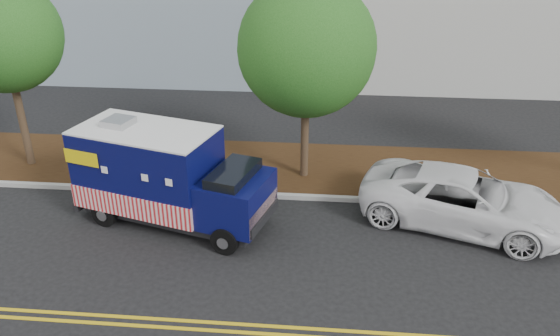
{
  "coord_description": "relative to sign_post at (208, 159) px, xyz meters",
  "views": [
    {
      "loc": [
        2.57,
        -13.77,
        8.57
      ],
      "look_at": [
        1.27,
        0.6,
        1.47
      ],
      "focal_mm": 35.0,
      "sensor_mm": 36.0,
      "label": 1
    }
  ],
  "objects": [
    {
      "name": "food_truck",
      "position": [
        -0.92,
        -1.72,
        0.17
      ],
      "size": [
        6.06,
        3.57,
        3.02
      ],
      "rotation": [
        0.0,
        0.0,
        -0.28
      ],
      "color": "black",
      "rests_on": "ground"
    },
    {
      "name": "ground",
      "position": [
        1.09,
        -1.55,
        -1.2
      ],
      "size": [
        120.0,
        120.0,
        0.0
      ],
      "primitive_type": "plane",
      "color": "black",
      "rests_on": "ground"
    },
    {
      "name": "mulch_strip",
      "position": [
        1.09,
        1.95,
        -1.12
      ],
      "size": [
        120.0,
        4.0,
        0.15
      ],
      "primitive_type": "cube",
      "color": "black",
      "rests_on": "ground"
    },
    {
      "name": "tree_b",
      "position": [
        2.98,
        1.29,
        3.29
      ],
      "size": [
        4.29,
        4.29,
        6.64
      ],
      "color": "#38281C",
      "rests_on": "ground"
    },
    {
      "name": "white_car",
      "position": [
        7.72,
        -1.18,
        -0.39
      ],
      "size": [
        6.39,
        4.41,
        1.62
      ],
      "primitive_type": "imported",
      "rotation": [
        0.0,
        0.0,
        1.25
      ],
      "color": "white",
      "rests_on": "ground"
    },
    {
      "name": "tree_a",
      "position": [
        -6.74,
        1.33,
        3.48
      ],
      "size": [
        3.7,
        3.7,
        6.54
      ],
      "color": "#38281C",
      "rests_on": "ground"
    },
    {
      "name": "centerline_far",
      "position": [
        1.09,
        -6.25,
        -1.19
      ],
      "size": [
        120.0,
        0.1,
        0.01
      ],
      "primitive_type": "cube",
      "color": "gold",
      "rests_on": "ground"
    },
    {
      "name": "sign_post",
      "position": [
        0.0,
        0.0,
        0.0
      ],
      "size": [
        0.06,
        0.06,
        2.4
      ],
      "primitive_type": "cube",
      "color": "#473828",
      "rests_on": "ground"
    },
    {
      "name": "centerline_near",
      "position": [
        1.09,
        -6.0,
        -1.19
      ],
      "size": [
        120.0,
        0.1,
        0.01
      ],
      "primitive_type": "cube",
      "color": "gold",
      "rests_on": "ground"
    },
    {
      "name": "curb",
      "position": [
        1.09,
        -0.15,
        -1.12
      ],
      "size": [
        120.0,
        0.18,
        0.15
      ],
      "primitive_type": "cube",
      "color": "#9E9E99",
      "rests_on": "ground"
    }
  ]
}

